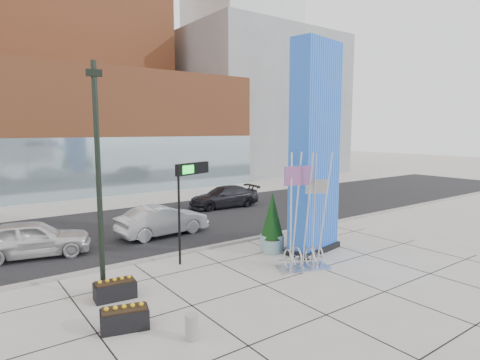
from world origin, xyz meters
TOP-DOWN VIEW (x-y plane):
  - ground at (0.00, 0.00)m, footprint 160.00×160.00m
  - street_asphalt at (0.00, 10.00)m, footprint 80.00×12.00m
  - curb_edge at (0.00, 4.00)m, footprint 80.00×0.30m
  - tower_podium at (1.00, 27.00)m, footprint 34.00×10.00m
  - tower_glass_front at (1.00, 22.20)m, footprint 34.00×0.60m
  - building_grey_parking at (26.00, 32.00)m, footprint 20.00×18.00m
  - building_pale_office at (36.00, 48.00)m, footprint 16.00×16.00m
  - blue_pylon at (5.50, 0.86)m, footprint 3.05×1.79m
  - lamp_post at (-4.05, 1.44)m, footprint 0.52×0.43m
  - public_art_sculpture at (3.44, -0.61)m, footprint 2.33×1.70m
  - concrete_bollard at (-3.03, -2.84)m, footprint 0.37×0.37m
  - overhead_street_sign at (0.29, 2.80)m, footprint 1.93×0.85m
  - round_planter_east at (7.00, 1.80)m, footprint 1.07×1.07m
  - round_planter_mid at (3.95, 1.97)m, footprint 1.11×1.11m
  - round_planter_west at (3.80, 1.80)m, footprint 0.88×0.88m
  - box_planter_north at (-3.80, 1.00)m, footprint 1.40×0.81m
  - box_planter_south at (-4.28, -1.20)m, footprint 1.46×1.00m
  - car_white_west at (-5.25, 7.52)m, footprint 5.17×3.01m
  - car_silver_mid at (1.04, 7.52)m, footprint 4.97×2.04m
  - car_dark_east at (8.04, 12.10)m, footprint 5.41×2.57m

SIDE VIEW (x-z plane):
  - ground at x=0.00m, z-range 0.00..0.00m
  - street_asphalt at x=0.00m, z-range 0.00..0.02m
  - curb_edge at x=0.00m, z-range 0.00..0.12m
  - box_planter_south at x=-4.28m, z-range -0.03..0.70m
  - box_planter_north at x=-3.80m, z-range -0.03..0.70m
  - concrete_bollard at x=-3.03m, z-range 0.00..0.71m
  - car_dark_east at x=8.04m, z-range 0.00..1.52m
  - car_silver_mid at x=1.04m, z-range 0.00..1.60m
  - car_white_west at x=-5.25m, z-range 0.00..1.65m
  - round_planter_west at x=3.80m, z-range -0.06..2.15m
  - public_art_sculpture at x=3.44m, z-range -1.13..3.64m
  - round_planter_east at x=7.00m, z-range -0.07..2.60m
  - round_planter_mid at x=3.95m, z-range -0.07..2.69m
  - tower_glass_front at x=1.00m, z-range 0.00..5.00m
  - lamp_post at x=-4.05m, z-range -0.71..7.10m
  - overhead_street_sign at x=0.29m, z-range 1.52..5.74m
  - blue_pylon at x=5.50m, z-range -0.16..9.38m
  - tower_podium at x=1.00m, z-range 0.00..11.00m
  - building_grey_parking at x=26.00m, z-range 0.00..18.00m
  - building_pale_office at x=36.00m, z-range 0.00..55.00m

